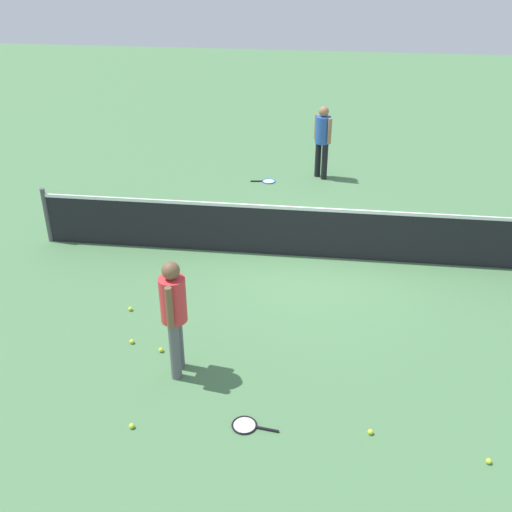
# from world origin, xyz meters

# --- Properties ---
(ground_plane) EXTENTS (40.00, 40.00, 0.00)m
(ground_plane) POSITION_xyz_m (0.00, 0.00, 0.00)
(ground_plane) COLOR #4C7A4C
(court_net) EXTENTS (10.09, 0.09, 1.07)m
(court_net) POSITION_xyz_m (0.00, 0.00, 0.50)
(court_net) COLOR #4C4C51
(court_net) RESTS_ON ground_plane
(player_near_side) EXTENTS (0.36, 0.52, 1.70)m
(player_near_side) POSITION_xyz_m (-1.68, -3.46, 1.01)
(player_near_side) COLOR #595960
(player_near_side) RESTS_ON ground_plane
(player_far_side) EXTENTS (0.48, 0.48, 1.70)m
(player_far_side) POSITION_xyz_m (-0.01, 3.92, 1.01)
(player_far_side) COLOR black
(player_far_side) RESTS_ON ground_plane
(tennis_racket_near_player) EXTENTS (0.60, 0.35, 0.03)m
(tennis_racket_near_player) POSITION_xyz_m (-0.62, -4.36, 0.01)
(tennis_racket_near_player) COLOR black
(tennis_racket_near_player) RESTS_ON ground_plane
(tennis_racket_far_player) EXTENTS (0.60, 0.35, 0.03)m
(tennis_racket_far_player) POSITION_xyz_m (-1.23, 3.49, 0.01)
(tennis_racket_far_player) COLOR blue
(tennis_racket_far_player) RESTS_ON ground_plane
(tennis_ball_near_player) EXTENTS (0.07, 0.07, 0.07)m
(tennis_ball_near_player) POSITION_xyz_m (-1.99, -4.56, 0.03)
(tennis_ball_near_player) COLOR #C6E033
(tennis_ball_near_player) RESTS_ON ground_plane
(tennis_ball_by_net) EXTENTS (0.07, 0.07, 0.07)m
(tennis_ball_by_net) POSITION_xyz_m (2.16, -4.58, 0.03)
(tennis_ball_by_net) COLOR #C6E033
(tennis_ball_by_net) RESTS_ON ground_plane
(tennis_ball_midcourt) EXTENTS (0.07, 0.07, 0.07)m
(tennis_ball_midcourt) POSITION_xyz_m (-2.78, -2.12, 0.03)
(tennis_ball_midcourt) COLOR #C6E033
(tennis_ball_midcourt) RESTS_ON ground_plane
(tennis_ball_baseline) EXTENTS (0.07, 0.07, 0.07)m
(tennis_ball_baseline) POSITION_xyz_m (-2.50, -2.94, 0.03)
(tennis_ball_baseline) COLOR #C6E033
(tennis_ball_baseline) RESTS_ON ground_plane
(tennis_ball_stray_left) EXTENTS (0.07, 0.07, 0.07)m
(tennis_ball_stray_left) POSITION_xyz_m (0.86, -4.30, 0.03)
(tennis_ball_stray_left) COLOR #C6E033
(tennis_ball_stray_left) RESTS_ON ground_plane
(tennis_ball_stray_right) EXTENTS (0.07, 0.07, 0.07)m
(tennis_ball_stray_right) POSITION_xyz_m (-2.03, -3.07, 0.03)
(tennis_ball_stray_right) COLOR #C6E033
(tennis_ball_stray_right) RESTS_ON ground_plane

